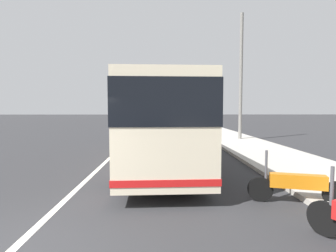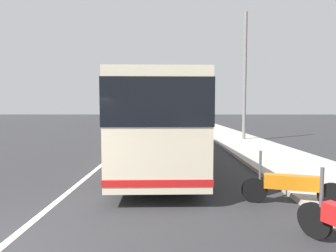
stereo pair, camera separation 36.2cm
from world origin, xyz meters
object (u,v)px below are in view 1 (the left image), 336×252
motorcycle_nearest_curb (297,185)px  utility_pole (241,78)px  coach_bus (160,118)px  car_behind_bus (129,120)px  car_oncoming (136,118)px  car_side_street (161,117)px

motorcycle_nearest_curb → utility_pole: bearing=-85.6°
coach_bus → car_behind_bus: (27.10, 4.60, -1.16)m
car_behind_bus → utility_pole: 22.53m
car_behind_bus → motorcycle_nearest_curb: bearing=16.7°
motorcycle_nearest_curb → utility_pole: 13.32m
car_behind_bus → utility_pole: bearing=30.5°
car_oncoming → car_side_street: bearing=118.5°
coach_bus → car_oncoming: (34.91, 4.43, -1.16)m
car_side_street → utility_pole: bearing=-166.3°
coach_bus → motorcycle_nearest_curb: bearing=-149.5°
car_side_street → car_behind_bus: bearing=159.4°
coach_bus → utility_pole: size_ratio=1.23×
car_side_street → car_behind_bus: size_ratio=1.09×
car_side_street → coach_bus: bearing=-176.9°
car_oncoming → car_behind_bus: 7.81m
coach_bus → car_behind_bus: coach_bus is taller
car_side_street → utility_pole: utility_pole is taller
coach_bus → motorcycle_nearest_curb: (-5.10, -3.22, -1.41)m
motorcycle_nearest_curb → utility_pole: size_ratio=0.25×
car_oncoming → utility_pole: utility_pole is taller
coach_bus → motorcycle_nearest_curb: size_ratio=5.01×
car_oncoming → car_side_street: car_side_street is taller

